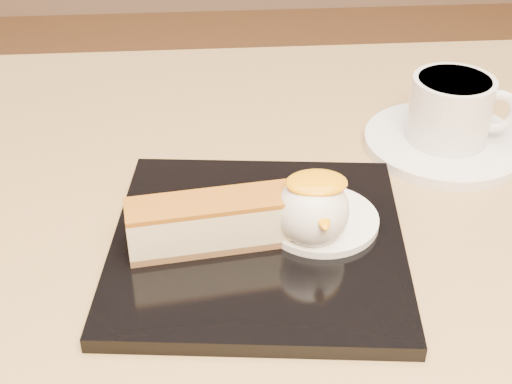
{
  "coord_description": "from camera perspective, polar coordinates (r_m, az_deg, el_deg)",
  "views": [
    {
      "loc": [
        -0.04,
        -0.42,
        1.07
      ],
      "look_at": [
        -0.01,
        0.03,
        0.76
      ],
      "focal_mm": 50.0,
      "sensor_mm": 36.0,
      "label": 1
    }
  ],
  "objects": [
    {
      "name": "ice_cream_scoop",
      "position": [
        0.52,
        4.57,
        -1.48
      ],
      "size": [
        0.05,
        0.05,
        0.05
      ],
      "primitive_type": "sphere",
      "color": "white",
      "rests_on": "cream_smear"
    },
    {
      "name": "mango_sauce",
      "position": [
        0.51,
        4.87,
        0.74
      ],
      "size": [
        0.05,
        0.03,
        0.01
      ],
      "primitive_type": "ellipsoid",
      "color": "#FA9D07",
      "rests_on": "ice_cream_scoop"
    },
    {
      "name": "mint_sprig",
      "position": [
        0.57,
        1.92,
        -0.55
      ],
      "size": [
        0.03,
        0.02,
        0.0
      ],
      "color": "green",
      "rests_on": "cream_smear"
    },
    {
      "name": "cheesecake",
      "position": [
        0.52,
        -3.62,
        -2.44
      ],
      "size": [
        0.13,
        0.05,
        0.04
      ],
      "rotation": [
        0.0,
        0.0,
        0.13
      ],
      "color": "brown",
      "rests_on": "dessert_plate"
    },
    {
      "name": "coffee_cup",
      "position": [
        0.68,
        15.44,
        6.47
      ],
      "size": [
        0.1,
        0.07,
        0.06
      ],
      "rotation": [
        0.0,
        0.0,
        -0.17
      ],
      "color": "white",
      "rests_on": "saucer"
    },
    {
      "name": "dessert_plate",
      "position": [
        0.54,
        0.16,
        -4.14
      ],
      "size": [
        0.24,
        0.24,
        0.01
      ],
      "primitive_type": "cube",
      "rotation": [
        0.0,
        0.0,
        -0.11
      ],
      "color": "black",
      "rests_on": "table"
    },
    {
      "name": "saucer",
      "position": [
        0.69,
        14.83,
        3.83
      ],
      "size": [
        0.15,
        0.15,
        0.01
      ],
      "primitive_type": "cylinder",
      "color": "white",
      "rests_on": "table"
    },
    {
      "name": "cream_smear",
      "position": [
        0.56,
        5.19,
        -2.2
      ],
      "size": [
        0.09,
        0.09,
        0.01
      ],
      "primitive_type": "cylinder",
      "color": "white",
      "rests_on": "dessert_plate"
    }
  ]
}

